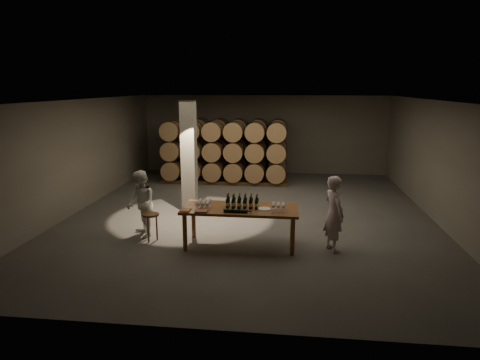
# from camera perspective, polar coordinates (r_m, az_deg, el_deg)

# --- Properties ---
(room) EXTENTS (12.00, 12.00, 12.00)m
(room) POSITION_cam_1_polar(r_m,az_deg,el_deg) (12.38, -6.82, 3.17)
(room) COLOR #514F4C
(room) RESTS_ON ground
(tasting_table) EXTENTS (2.60, 1.10, 0.90)m
(tasting_table) POSITION_cam_1_polar(r_m,az_deg,el_deg) (9.65, 0.03, -4.30)
(tasting_table) COLOR brown
(tasting_table) RESTS_ON ground
(barrel_stack_back) EXTENTS (4.70, 0.95, 2.31)m
(barrel_stack_back) POSITION_cam_1_polar(r_m,az_deg,el_deg) (17.22, -1.46, 4.50)
(barrel_stack_back) COLOR brown
(barrel_stack_back) RESTS_ON ground
(barrel_stack_front) EXTENTS (4.70, 0.95, 2.31)m
(barrel_stack_front) POSITION_cam_1_polar(r_m,az_deg,el_deg) (15.85, -2.18, 3.81)
(barrel_stack_front) COLOR brown
(barrel_stack_front) RESTS_ON ground
(bottle_cluster) EXTENTS (0.73, 0.23, 0.32)m
(bottle_cluster) POSITION_cam_1_polar(r_m,az_deg,el_deg) (9.58, 0.30, -3.08)
(bottle_cluster) COLOR black
(bottle_cluster) RESTS_ON tasting_table
(lying_bottles) EXTENTS (0.62, 0.08, 0.08)m
(lying_bottles) POSITION_cam_1_polar(r_m,az_deg,el_deg) (9.24, -0.52, -4.14)
(lying_bottles) COLOR black
(lying_bottles) RESTS_ON tasting_table
(glass_cluster_left) EXTENTS (0.30, 0.41, 0.16)m
(glass_cluster_left) POSITION_cam_1_polar(r_m,az_deg,el_deg) (9.65, -4.85, -2.97)
(glass_cluster_left) COLOR silver
(glass_cluster_left) RESTS_ON tasting_table
(glass_cluster_right) EXTENTS (0.30, 0.30, 0.17)m
(glass_cluster_right) POSITION_cam_1_polar(r_m,az_deg,el_deg) (9.42, 5.14, -3.36)
(glass_cluster_right) COLOR silver
(glass_cluster_right) RESTS_ON tasting_table
(plate) EXTENTS (0.30, 0.30, 0.02)m
(plate) POSITION_cam_1_polar(r_m,az_deg,el_deg) (9.52, 3.24, -3.86)
(plate) COLOR white
(plate) RESTS_ON tasting_table
(notebook_near) EXTENTS (0.27, 0.22, 0.03)m
(notebook_near) POSITION_cam_1_polar(r_m,az_deg,el_deg) (9.36, -5.17, -4.14)
(notebook_near) COLOR #995A37
(notebook_near) RESTS_ON tasting_table
(notebook_corner) EXTENTS (0.22, 0.27, 0.02)m
(notebook_corner) POSITION_cam_1_polar(r_m,az_deg,el_deg) (9.48, -7.29, -3.99)
(notebook_corner) COLOR #995A37
(notebook_corner) RESTS_ON tasting_table
(pen) EXTENTS (0.13, 0.03, 0.01)m
(pen) POSITION_cam_1_polar(r_m,az_deg,el_deg) (9.31, -4.83, -4.28)
(pen) COLOR black
(pen) RESTS_ON tasting_table
(stool) EXTENTS (0.40, 0.40, 0.66)m
(stool) POSITION_cam_1_polar(r_m,az_deg,el_deg) (10.25, -11.83, -5.07)
(stool) COLOR brown
(stool) RESTS_ON ground
(person_man) EXTENTS (0.63, 0.73, 1.70)m
(person_man) POSITION_cam_1_polar(r_m,az_deg,el_deg) (9.59, 12.42, -4.40)
(person_man) COLOR silver
(person_man) RESTS_ON ground
(person_woman) EXTENTS (0.94, 0.99, 1.62)m
(person_woman) POSITION_cam_1_polar(r_m,az_deg,el_deg) (10.51, -13.09, -3.14)
(person_woman) COLOR white
(person_woman) RESTS_ON ground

